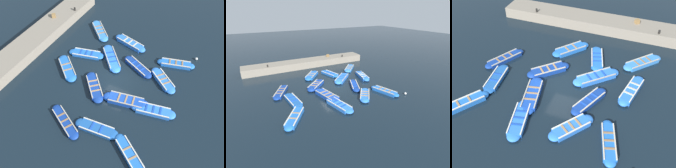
# 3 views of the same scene
# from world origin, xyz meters

# --- Properties ---
(ground_plane) EXTENTS (120.00, 120.00, 0.00)m
(ground_plane) POSITION_xyz_m (0.00, 0.00, 0.00)
(ground_plane) COLOR black
(boat_broadside) EXTENTS (3.19, 2.71, 0.43)m
(boat_broadside) POSITION_xyz_m (3.91, 1.98, 0.18)
(boat_broadside) COLOR blue
(boat_broadside) RESTS_ON ground
(boat_end_of_row) EXTENTS (3.41, 3.02, 0.43)m
(boat_end_of_row) POSITION_xyz_m (-4.46, -0.98, 0.18)
(boat_end_of_row) COLOR blue
(boat_end_of_row) RESTS_ON ground
(boat_inner_gap) EXTENTS (3.66, 1.30, 0.35)m
(boat_inner_gap) POSITION_xyz_m (1.34, -5.18, 0.15)
(boat_inner_gap) COLOR #1E59AD
(boat_inner_gap) RESTS_ON ground
(boat_far_corner) EXTENTS (3.58, 1.73, 0.41)m
(boat_far_corner) POSITION_xyz_m (4.18, 4.52, 0.18)
(boat_far_corner) COLOR blue
(boat_far_corner) RESTS_ON ground
(boat_outer_right) EXTENTS (3.65, 1.83, 0.36)m
(boat_outer_right) POSITION_xyz_m (-3.99, 1.57, 0.15)
(boat_outer_right) COLOR blue
(boat_outer_right) RESTS_ON ground
(boat_near_quay) EXTENTS (3.79, 1.59, 0.46)m
(boat_near_quay) POSITION_xyz_m (-0.94, 5.06, 0.20)
(boat_near_quay) COLOR blue
(boat_near_quay) RESTS_ON ground
(boat_outer_left) EXTENTS (3.41, 3.53, 0.45)m
(boat_outer_left) POSITION_xyz_m (-1.50, 2.19, 0.20)
(boat_outer_left) COLOR blue
(boat_outer_left) RESTS_ON ground
(boat_mid_row) EXTENTS (3.36, 3.18, 0.41)m
(boat_mid_row) POSITION_xyz_m (-4.71, 5.34, 0.18)
(boat_mid_row) COLOR #3884E0
(boat_mid_row) RESTS_ON ground
(boat_stern_in) EXTENTS (3.16, 3.22, 0.44)m
(boat_stern_in) POSITION_xyz_m (-1.01, -1.71, 0.19)
(boat_stern_in) COLOR navy
(boat_stern_in) RESTS_ON ground
(boat_drifting) EXTENTS (3.66, 2.39, 0.38)m
(boat_drifting) POSITION_xyz_m (-1.17, -5.86, 0.16)
(boat_drifting) COLOR navy
(boat_drifting) RESTS_ON ground
(boat_tucked) EXTENTS (3.47, 2.67, 0.45)m
(boat_tucked) POSITION_xyz_m (4.52, -5.86, 0.19)
(boat_tucked) COLOR blue
(boat_tucked) RESTS_ON ground
(boat_alongside) EXTENTS (3.75, 1.67, 0.41)m
(boat_alongside) POSITION_xyz_m (4.48, -1.50, 0.17)
(boat_alongside) COLOR blue
(boat_alongside) RESTS_ON ground
(boat_centre) EXTENTS (4.03, 1.77, 0.45)m
(boat_centre) POSITION_xyz_m (2.08, -1.70, 0.19)
(boat_centre) COLOR #1947B7
(boat_centre) RESTS_ON ground
(boat_bow_out) EXTENTS (3.51, 2.09, 0.42)m
(boat_bow_out) POSITION_xyz_m (1.22, 2.40, 0.18)
(boat_bow_out) COLOR navy
(boat_bow_out) RESTS_ON ground
(quay_wall) EXTENTS (2.64, 19.31, 1.07)m
(quay_wall) POSITION_xyz_m (-9.37, 0.00, 0.54)
(quay_wall) COLOR gray
(quay_wall) RESTS_ON ground
(bollard_north) EXTENTS (0.20, 0.20, 0.35)m
(bollard_north) POSITION_xyz_m (-8.40, -6.12, 1.25)
(bollard_north) COLOR black
(bollard_north) RESTS_ON quay_wall
(bollard_mid_north) EXTENTS (0.20, 0.20, 0.35)m
(bollard_mid_north) POSITION_xyz_m (-8.40, 6.12, 1.25)
(bollard_mid_north) COLOR black
(bollard_mid_north) RESTS_ON quay_wall
(wooden_crate) EXTENTS (0.56, 0.56, 0.40)m
(wooden_crate) POSITION_xyz_m (-9.63, 3.95, 1.27)
(wooden_crate) COLOR olive
(wooden_crate) RESTS_ON quay_wall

